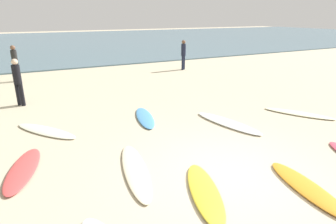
# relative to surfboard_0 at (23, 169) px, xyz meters

# --- Properties ---
(ground_plane) EXTENTS (120.00, 120.00, 0.00)m
(ground_plane) POSITION_rel_surfboard_0_xyz_m (3.94, -2.18, -0.04)
(ground_plane) COLOR beige
(ocean_water) EXTENTS (120.00, 40.00, 0.08)m
(ocean_water) POSITION_rel_surfboard_0_xyz_m (3.94, 32.13, -0.00)
(ocean_water) COLOR slate
(ocean_water) RESTS_ON ground_plane
(surfboard_0) EXTENTS (1.09, 2.12, 0.08)m
(surfboard_0) POSITION_rel_surfboard_0_xyz_m (0.00, 0.00, 0.00)
(surfboard_0) COLOR #E34E4D
(surfboard_0) RESTS_ON ground_plane
(surfboard_1) EXTENTS (1.00, 2.55, 0.07)m
(surfboard_1) POSITION_rel_surfboard_0_xyz_m (2.17, -1.14, -0.00)
(surfboard_1) COLOR #F9E7BF
(surfboard_1) RESTS_ON ground_plane
(surfboard_2) EXTENTS (1.75, 2.19, 0.07)m
(surfboard_2) POSITION_rel_surfboard_0_xyz_m (0.65, 2.13, -0.01)
(surfboard_2) COLOR #EBE8C9
(surfboard_2) RESTS_ON ground_plane
(surfboard_4) EXTENTS (0.98, 2.13, 0.08)m
(surfboard_4) POSITION_rel_surfboard_0_xyz_m (3.65, 1.85, 0.00)
(surfboard_4) COLOR #509BDD
(surfboard_4) RESTS_ON ground_plane
(surfboard_5) EXTENTS (1.24, 2.12, 0.08)m
(surfboard_5) POSITION_rel_surfboard_0_xyz_m (3.05, -2.50, 0.00)
(surfboard_5) COLOR yellow
(surfboard_5) RESTS_ON ground_plane
(surfboard_6) EXTENTS (1.06, 2.55, 0.08)m
(surfboard_6) POSITION_rel_surfboard_0_xyz_m (5.74, 0.21, 0.00)
(surfboard_6) COLOR white
(surfboard_6) RESTS_ON ground_plane
(surfboard_7) EXTENTS (0.91, 2.12, 0.09)m
(surfboard_7) POSITION_rel_surfboard_0_xyz_m (4.90, -3.30, 0.00)
(surfboard_7) COLOR orange
(surfboard_7) RESTS_ON ground_plane
(surfboard_9) EXTENTS (1.57, 2.19, 0.07)m
(surfboard_9) POSITION_rel_surfboard_0_xyz_m (8.47, -0.16, -0.01)
(surfboard_9) COLOR #EFECC2
(surfboard_9) RESTS_ON ground_plane
(beachgoer_near) EXTENTS (0.36, 0.36, 1.80)m
(beachgoer_near) POSITION_rel_surfboard_0_xyz_m (0.04, 9.90, 0.97)
(beachgoer_near) COLOR black
(beachgoer_near) RESTS_ON ground_plane
(beachgoer_mid) EXTENTS (0.40, 0.40, 1.74)m
(beachgoer_mid) POSITION_rel_surfboard_0_xyz_m (0.10, 5.30, 0.93)
(beachgoer_mid) COLOR black
(beachgoer_mid) RESTS_ON ground_plane
(beachgoer_far) EXTENTS (0.39, 0.39, 1.78)m
(beachgoer_far) POSITION_rel_surfboard_0_xyz_m (9.17, 8.89, 0.96)
(beachgoer_far) COLOR #191E33
(beachgoer_far) RESTS_ON ground_plane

